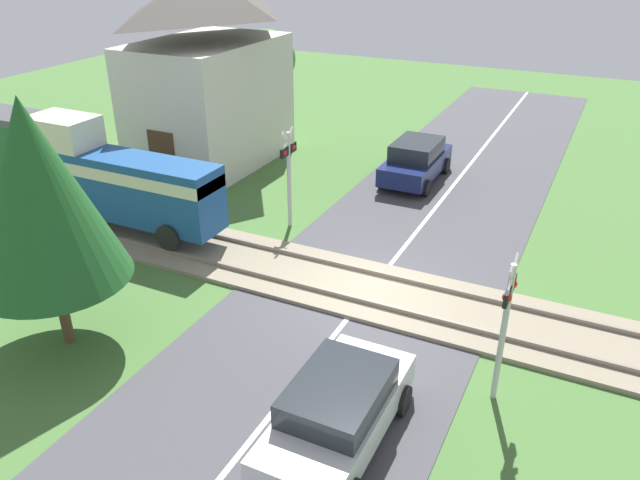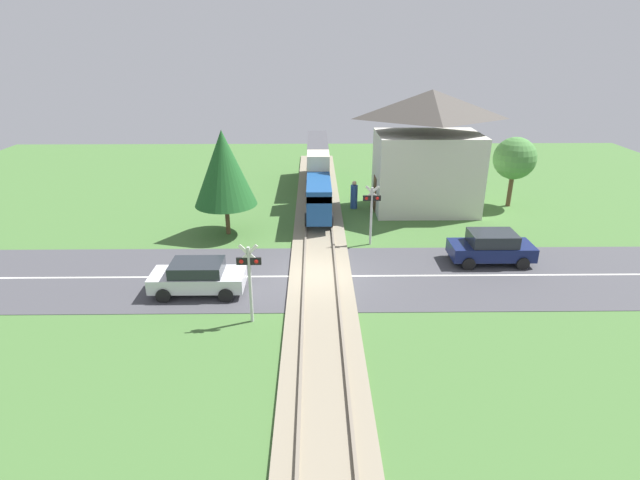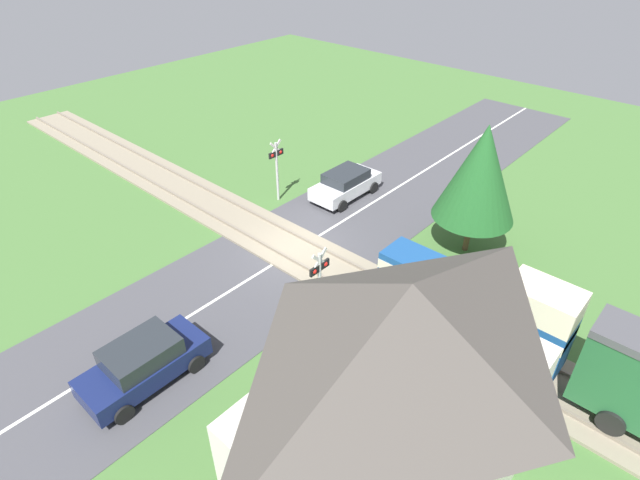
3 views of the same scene
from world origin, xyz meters
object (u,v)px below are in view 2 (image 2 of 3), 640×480
car_far_side (491,247)px  station_building (428,153)px  pedestrian_by_station (354,196)px  car_near_crossing (198,277)px  crossing_signal_west_approach (250,273)px  crossing_signal_east_approach (372,207)px  train (318,170)px

car_far_side → station_building: (-1.56, 7.87, 2.73)m
car_far_side → pedestrian_by_station: bearing=125.5°
car_near_crossing → pedestrian_by_station: (7.34, 11.08, 0.06)m
car_far_side → station_building: station_building is taller
car_far_side → crossing_signal_west_approach: (-10.72, -5.19, 1.23)m
pedestrian_by_station → station_building: bearing=-4.5°
pedestrian_by_station → car_near_crossing: bearing=-123.5°
station_building → pedestrian_by_station: 5.11m
car_far_side → pedestrian_by_station: size_ratio=2.20×
crossing_signal_west_approach → station_building: size_ratio=0.44×
crossing_signal_west_approach → crossing_signal_east_approach: 9.16m
train → pedestrian_by_station: size_ratio=7.95×
car_near_crossing → station_building: size_ratio=0.54×
crossing_signal_west_approach → crossing_signal_east_approach: (5.26, 7.50, 0.00)m
crossing_signal_west_approach → pedestrian_by_station: crossing_signal_west_approach is taller
crossing_signal_east_approach → station_building: (3.90, 5.56, 1.50)m
car_far_side → crossing_signal_east_approach: 6.05m
crossing_signal_west_approach → station_building: bearing=54.9°
crossing_signal_east_approach → pedestrian_by_station: bearing=93.9°
crossing_signal_east_approach → pedestrian_by_station: 6.04m
train → crossing_signal_west_approach: (-2.63, -15.62, 0.16)m
train → crossing_signal_east_approach: bearing=-72.1°
car_far_side → station_building: 8.47m
crossing_signal_east_approach → car_far_side: bearing=-22.9°
car_near_crossing → station_building: station_building is taller
train → crossing_signal_east_approach: 8.54m
train → car_far_side: train is taller
car_near_crossing → car_far_side: bearing=12.3°
crossing_signal_west_approach → station_building: 16.02m
car_near_crossing → car_far_side: size_ratio=1.00×
car_far_side → crossing_signal_west_approach: 11.97m
car_near_crossing → crossing_signal_west_approach: bearing=-42.9°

